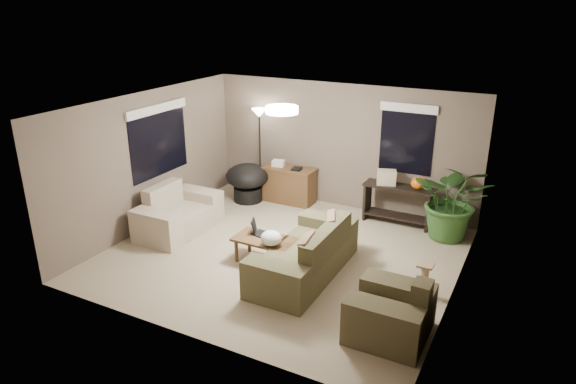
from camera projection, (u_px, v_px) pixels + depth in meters
The scene contains 20 objects.
room_shell at pixel (282, 184), 8.13m from camera, with size 5.50×5.50×5.50m.
main_sofa at pixel (307, 257), 7.87m from camera, with size 0.95×2.20×0.85m.
throw_pillows at pixel (323, 239), 7.63m from camera, with size 0.39×1.39×0.47m.
loveseat at pixel (177, 215), 9.36m from camera, with size 0.90×1.60×0.85m.
armchair at pixel (391, 314), 6.43m from camera, with size 0.95×1.00×0.85m.
coffee_table at pixel (265, 242), 8.20m from camera, with size 1.00×0.55×0.42m.
laptop at pixel (259, 231), 8.32m from camera, with size 0.42×0.30×0.24m.
plastic_bag at pixel (271, 238), 7.93m from camera, with size 0.33×0.30×0.23m, color white.
desk at pixel (289, 185), 10.67m from camera, with size 1.10×0.50×0.75m.
desk_papers at pixel (282, 164), 10.58m from camera, with size 0.70×0.30×0.12m.
console_table at pixel (398, 202), 9.62m from camera, with size 1.30×0.40×0.75m.
pumpkin at pixel (418, 183), 9.32m from camera, with size 0.27×0.27×0.22m, color orange.
cardboard_box at pixel (386, 177), 9.57m from camera, with size 0.35×0.26×0.26m, color beige.
papasan_chair at pixel (248, 180), 10.70m from camera, with size 0.96×0.96×0.80m.
floor_lamp at pixel (259, 124), 10.55m from camera, with size 0.32×0.32×1.91m.
ceiling_fixture at pixel (282, 110), 7.71m from camera, with size 0.50×0.50×0.10m, color white.
houseplant at pixel (453, 209), 8.98m from camera, with size 1.29×1.44×1.12m, color #2D5923.
cat_scratching_post at pixel (424, 282), 7.34m from camera, with size 0.32×0.32×0.50m.
window_left at pixel (158, 128), 9.37m from camera, with size 0.05×1.56×1.33m.
window_back at pixel (407, 127), 9.44m from camera, with size 1.06×0.05×1.33m.
Camera 1 is at (3.60, -6.75, 4.01)m, focal length 32.00 mm.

